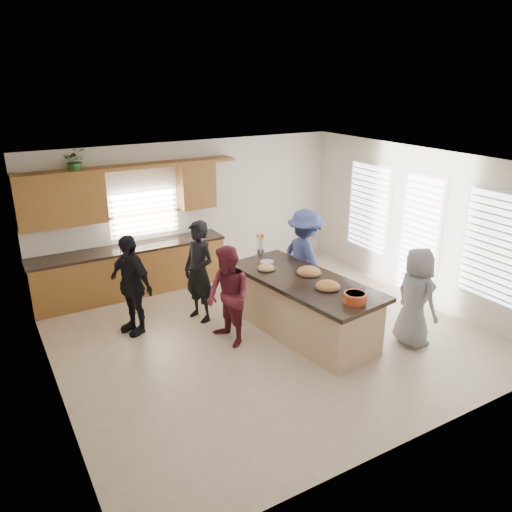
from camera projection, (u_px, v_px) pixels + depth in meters
floor at (268, 334)px, 8.20m from camera, size 6.50×6.50×0.00m
room_shell at (269, 223)px, 7.54m from camera, size 6.52×6.02×2.81m
back_cabinetry at (127, 249)px, 9.41m from camera, size 4.08×0.66×2.46m
right_wall_glazing at (422, 229)px, 9.15m from camera, size 0.06×4.00×2.25m
island at (303, 307)px, 8.10m from camera, size 1.50×2.83×0.95m
platter_front at (328, 286)px, 7.58m from camera, size 0.41×0.41×0.17m
platter_mid at (309, 272)px, 8.12m from camera, size 0.43×0.43×0.18m
platter_back at (266, 268)px, 8.29m from camera, size 0.31×0.31×0.13m
salad_bowl at (355, 297)px, 7.09m from camera, size 0.33×0.33×0.14m
clear_cup at (363, 287)px, 7.52m from camera, size 0.09×0.09×0.09m
plate_stack at (267, 263)px, 8.54m from camera, size 0.23×0.23×0.05m
flower_vase at (260, 245)px, 8.83m from camera, size 0.14×0.14×0.41m
potted_plant at (76, 161)px, 8.56m from camera, size 0.43×0.39×0.43m
woman_left_back at (199, 272)px, 8.41m from camera, size 0.59×0.74×1.76m
woman_left_mid at (228, 297)px, 7.66m from camera, size 0.70×0.84×1.59m
woman_left_front at (131, 285)px, 8.00m from camera, size 0.73×1.06×1.67m
woman_right_back at (305, 259)px, 8.92m from camera, size 0.70×1.18×1.81m
woman_right_front at (416, 297)px, 7.65m from camera, size 0.56×0.81×1.59m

